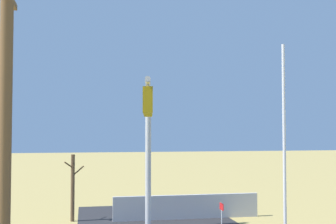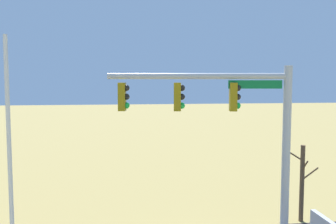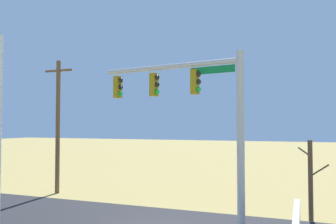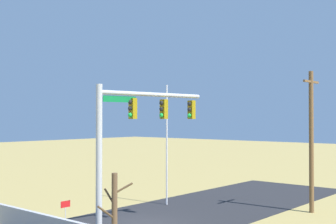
{
  "view_description": "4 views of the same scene",
  "coord_description": "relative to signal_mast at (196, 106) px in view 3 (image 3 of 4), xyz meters",
  "views": [
    {
      "loc": [
        -17.67,
        3.72,
        4.66
      ],
      "look_at": [
        -0.46,
        0.42,
        5.43
      ],
      "focal_mm": 46.84,
      "sensor_mm": 36.0,
      "label": 1
    },
    {
      "loc": [
        -2.21,
        -11.69,
        6.45
      ],
      "look_at": [
        -0.7,
        0.82,
        5.31
      ],
      "focal_mm": 41.18,
      "sensor_mm": 36.0,
      "label": 2
    },
    {
      "loc": [
        5.39,
        -12.11,
        4.09
      ],
      "look_at": [
        0.55,
        0.55,
        4.61
      ],
      "focal_mm": 37.29,
      "sensor_mm": 36.0,
      "label": 3
    },
    {
      "loc": [
        16.21,
        15.67,
        5.3
      ],
      "look_at": [
        -0.08,
        1.69,
        5.64
      ],
      "focal_mm": 47.93,
      "sensor_mm": 36.0,
      "label": 4
    }
  ],
  "objects": [
    {
      "name": "bare_tree",
      "position": [
        4.16,
        3.35,
        -3.04
      ],
      "size": [
        1.27,
        1.02,
        3.45
      ],
      "color": "brown",
      "rests_on": "ground_plane"
    },
    {
      "name": "utility_pole",
      "position": [
        -10.01,
        4.35,
        -0.65
      ],
      "size": [
        1.9,
        0.26,
        8.03
      ],
      "color": "brown",
      "rests_on": "ground_plane"
    },
    {
      "name": "road_surface",
      "position": [
        -5.58,
        -0.92,
        -4.82
      ],
      "size": [
        28.0,
        8.0,
        0.01
      ],
      "primitive_type": "cube",
      "color": "#232326",
      "rests_on": "ground_plane"
    },
    {
      "name": "signal_mast",
      "position": [
        0.0,
        0.0,
        0.0
      ],
      "size": [
        6.17,
        1.16,
        6.83
      ],
      "color": "#B2B5BA",
      "rests_on": "ground_plane"
    },
    {
      "name": "flagpole",
      "position": [
        -6.4,
        -3.39,
        -1.12
      ],
      "size": [
        0.1,
        0.1,
        7.42
      ],
      "primitive_type": "cylinder",
      "color": "silver",
      "rests_on": "ground_plane"
    }
  ]
}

